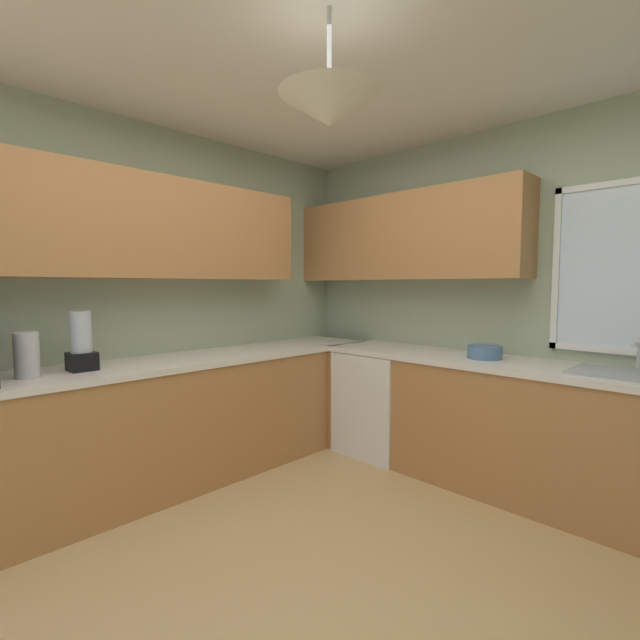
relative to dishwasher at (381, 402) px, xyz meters
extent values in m
plane|color=tan|center=(0.87, -1.56, -0.42)|extent=(8.38, 8.38, 0.00)
cube|color=#9EAD8E|center=(0.87, 0.37, 0.86)|extent=(3.81, 0.06, 2.57)
cube|color=#9EAD8E|center=(-1.00, -1.56, 0.86)|extent=(0.06, 3.93, 2.57)
cube|color=white|center=(0.87, -1.56, 2.18)|extent=(3.81, 3.93, 0.06)
cube|color=white|center=(1.23, 0.33, 1.09)|extent=(0.04, 0.04, 1.09)
cube|color=#AD7542|center=(-0.81, -1.76, 1.38)|extent=(0.32, 2.66, 0.70)
cube|color=#AD7542|center=(0.07, 0.18, 1.38)|extent=(2.07, 0.32, 0.70)
cylinder|color=#B7B7BC|center=(0.87, -1.56, 1.98)|extent=(0.02, 0.02, 0.35)
cone|color=silver|center=(0.87, -1.56, 1.73)|extent=(0.44, 0.44, 0.14)
cube|color=#AD7542|center=(-0.66, -1.56, 0.00)|extent=(0.62, 3.51, 0.85)
cube|color=silver|center=(-0.66, -1.56, 0.45)|extent=(0.65, 3.54, 0.04)
cube|color=#AD7542|center=(1.08, 0.03, 0.00)|extent=(2.87, 0.62, 0.85)
cube|color=silver|center=(1.08, 0.03, 0.45)|extent=(2.90, 0.65, 0.04)
cube|color=white|center=(0.00, 0.00, 0.00)|extent=(0.60, 0.60, 0.84)
cylinder|color=#B7B7BC|center=(-0.64, -2.40, 0.60)|extent=(0.13, 0.13, 0.26)
cube|color=#9EA0A5|center=(1.75, 0.03, 0.47)|extent=(0.62, 0.40, 0.02)
cylinder|color=#B7B7BC|center=(1.75, 0.19, 0.56)|extent=(0.03, 0.03, 0.18)
cylinder|color=#B7B7BC|center=(1.75, 0.09, 0.64)|extent=(0.02, 0.20, 0.02)
cylinder|color=#4C7099|center=(0.87, 0.03, 0.51)|extent=(0.23, 0.23, 0.09)
cube|color=black|center=(-0.66, -2.11, 0.52)|extent=(0.15, 0.15, 0.11)
cylinder|color=#B2BCC6|center=(-0.66, -2.11, 0.70)|extent=(0.12, 0.12, 0.25)
camera|label=1|loc=(2.23, -2.99, 0.98)|focal=25.01mm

